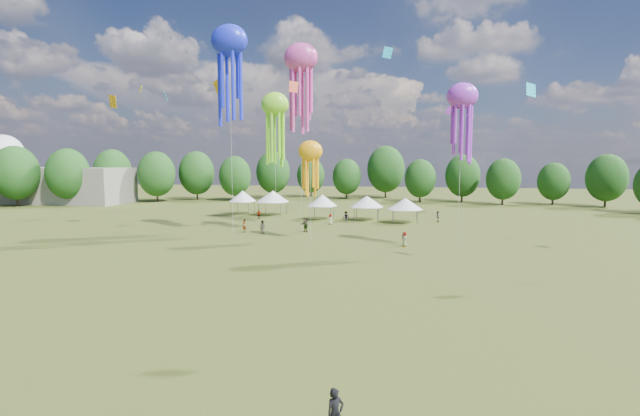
# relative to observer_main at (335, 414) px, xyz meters

# --- Properties ---
(ground) EXTENTS (300.00, 300.00, 0.00)m
(ground) POSITION_rel_observer_main_xyz_m (-6.63, 3.00, -0.89)
(ground) COLOR #384416
(ground) RESTS_ON ground
(observer_main) EXTENTS (0.77, 0.74, 1.78)m
(observer_main) POSITION_rel_observer_main_xyz_m (0.00, 0.00, 0.00)
(observer_main) COLOR black
(observer_main) RESTS_ON ground
(spectator_near) EXTENTS (1.03, 0.91, 1.79)m
(spectator_near) POSITION_rel_observer_main_xyz_m (-15.52, 40.92, 0.01)
(spectator_near) COLOR gray
(spectator_near) RESTS_ON ground
(spectators_far) EXTENTS (29.32, 21.96, 1.87)m
(spectators_far) POSITION_rel_observer_main_xyz_m (-6.84, 48.29, -0.03)
(spectators_far) COLOR gray
(spectators_far) RESTS_ON ground
(festival_tents) EXTENTS (33.50, 11.45, 4.34)m
(festival_tents) POSITION_rel_observer_main_xyz_m (-11.47, 58.33, 2.26)
(festival_tents) COLOR #47474C
(festival_tents) RESTS_ON ground
(show_kites) EXTENTS (30.29, 16.33, 25.78)m
(show_kites) POSITION_rel_observer_main_xyz_m (-11.94, 41.05, 17.71)
(show_kites) COLOR #89EB26
(show_kites) RESTS_ON ground
(small_kites) EXTENTS (78.45, 55.31, 43.82)m
(small_kites) POSITION_rel_observer_main_xyz_m (-7.73, 44.25, 28.98)
(small_kites) COLOR #89EB26
(small_kites) RESTS_ON ground
(treeline) EXTENTS (201.57, 95.24, 13.43)m
(treeline) POSITION_rel_observer_main_xyz_m (-10.49, 65.52, 5.65)
(treeline) COLOR #38281C
(treeline) RESTS_ON ground
(hangar) EXTENTS (40.00, 12.00, 8.00)m
(hangar) POSITION_rel_observer_main_xyz_m (-78.63, 75.00, 3.11)
(hangar) COLOR gray
(hangar) RESTS_ON ground
(radome) EXTENTS (9.00, 9.00, 16.00)m
(radome) POSITION_rel_observer_main_xyz_m (-94.63, 81.00, 9.10)
(radome) COLOR white
(radome) RESTS_ON ground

